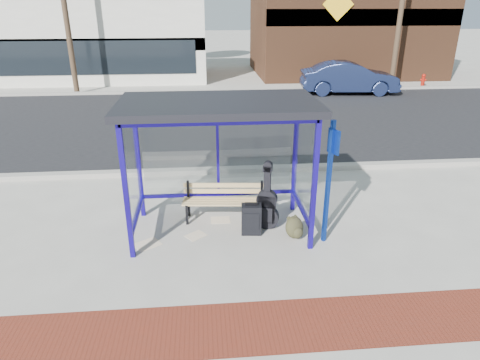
{
  "coord_description": "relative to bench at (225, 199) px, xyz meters",
  "views": [
    {
      "loc": [
        -0.27,
        -6.97,
        3.92
      ],
      "look_at": [
        0.38,
        0.2,
        0.91
      ],
      "focal_mm": 32.0,
      "sensor_mm": 36.0,
      "label": 1
    }
  ],
  "objects": [
    {
      "name": "brick_paver_strip",
      "position": [
        -0.11,
        -3.05,
        -0.42
      ],
      "size": [
        60.0,
        1.0,
        0.01
      ],
      "primitive_type": "cube",
      "color": "maroon",
      "rests_on": "ground"
    },
    {
      "name": "newspaper_a",
      "position": [
        -1.41,
        -0.85,
        -0.42
      ],
      "size": [
        0.54,
        0.51,
        0.01
      ],
      "primitive_type": "cube",
      "rotation": [
        0.0,
        0.0,
        0.58
      ],
      "color": "white",
      "rests_on": "ground"
    },
    {
      "name": "bench",
      "position": [
        0.0,
        0.0,
        0.0
      ],
      "size": [
        1.63,
        0.53,
        0.75
      ],
      "rotation": [
        0.0,
        0.0,
        -0.09
      ],
      "color": "black",
      "rests_on": "ground"
    },
    {
      "name": "street_asphalt",
      "position": [
        -0.11,
        7.55,
        -0.43
      ],
      "size": [
        60.0,
        10.0,
        0.0
      ],
      "primitive_type": "cube",
      "color": "black",
      "rests_on": "ground"
    },
    {
      "name": "sign_post",
      "position": [
        1.7,
        -0.98,
        0.81
      ],
      "size": [
        0.15,
        0.26,
        2.2
      ],
      "rotation": [
        0.0,
        0.0,
        0.43
      ],
      "color": "navy",
      "rests_on": "ground"
    },
    {
      "name": "curb_near",
      "position": [
        -0.11,
        2.45,
        -0.37
      ],
      "size": [
        60.0,
        0.25,
        0.12
      ],
      "primitive_type": "cube",
      "color": "gray",
      "rests_on": "ground"
    },
    {
      "name": "storefront_white",
      "position": [
        -9.11,
        17.53,
        1.57
      ],
      "size": [
        18.0,
        6.04,
        4.0
      ],
      "color": "silver",
      "rests_on": "ground"
    },
    {
      "name": "guitar_bag",
      "position": [
        0.75,
        -0.43,
        0.03
      ],
      "size": [
        0.47,
        0.26,
        1.25
      ],
      "rotation": [
        0.0,
        0.0,
        -0.31
      ],
      "color": "black",
      "rests_on": "ground"
    },
    {
      "name": "bus_shelter",
      "position": [
        -0.11,
        -0.38,
        1.64
      ],
      "size": [
        3.3,
        1.8,
        2.42
      ],
      "color": "#190C8B",
      "rests_on": "ground"
    },
    {
      "name": "curb_far",
      "position": [
        -0.11,
        12.65,
        -0.37
      ],
      "size": [
        60.0,
        0.25,
        0.12
      ],
      "primitive_type": "cube",
      "color": "gray",
      "rests_on": "ground"
    },
    {
      "name": "backpack",
      "position": [
        1.2,
        -0.84,
        -0.23
      ],
      "size": [
        0.41,
        0.39,
        0.41
      ],
      "rotation": [
        0.0,
        0.0,
        0.37
      ],
      "color": "#2E2D1A",
      "rests_on": "ground"
    },
    {
      "name": "newspaper_c",
      "position": [
        -0.09,
        -0.06,
        -0.42
      ],
      "size": [
        0.37,
        0.29,
        0.01
      ],
      "primitive_type": "cube",
      "rotation": [
        0.0,
        0.0,
        0.01
      ],
      "color": "white",
      "rests_on": "ground"
    },
    {
      "name": "suitcase",
      "position": [
        0.44,
        -0.62,
        -0.14
      ],
      "size": [
        0.38,
        0.27,
        0.62
      ],
      "rotation": [
        0.0,
        0.0,
        -0.09
      ],
      "color": "black",
      "rests_on": "ground"
    },
    {
      "name": "ground",
      "position": [
        -0.11,
        -0.45,
        -0.43
      ],
      "size": [
        120.0,
        120.0,
        0.0
      ],
      "primitive_type": "plane",
      "color": "#B2ADA0",
      "rests_on": "ground"
    },
    {
      "name": "parked_car",
      "position": [
        6.36,
        11.81,
        0.29
      ],
      "size": [
        4.46,
        1.89,
        1.43
      ],
      "primitive_type": "imported",
      "rotation": [
        0.0,
        0.0,
        1.48
      ],
      "color": "#192346",
      "rests_on": "ground"
    },
    {
      "name": "fire_hydrant",
      "position": [
        10.58,
        13.08,
        -0.08
      ],
      "size": [
        0.29,
        0.19,
        0.65
      ],
      "rotation": [
        0.0,
        0.0,
        -0.38
      ],
      "color": "#9E150B",
      "rests_on": "ground"
    },
    {
      "name": "storefront_brown",
      "position": [
        7.89,
        18.04,
        2.77
      ],
      "size": [
        10.0,
        7.08,
        6.4
      ],
      "color": "#59331E",
      "rests_on": "ground"
    },
    {
      "name": "far_sidewalk",
      "position": [
        -0.11,
        14.55,
        -0.42
      ],
      "size": [
        60.0,
        4.0,
        0.01
      ],
      "primitive_type": "cube",
      "color": "#B2ADA0",
      "rests_on": "ground"
    },
    {
      "name": "newspaper_b",
      "position": [
        -0.56,
        -0.62,
        -0.42
      ],
      "size": [
        0.44,
        0.42,
        0.01
      ],
      "primitive_type": "cube",
      "rotation": [
        0.0,
        0.0,
        0.66
      ],
      "color": "white",
      "rests_on": "ground"
    }
  ]
}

